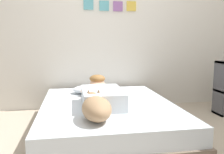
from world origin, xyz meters
TOP-DOWN VIEW (x-y plane):
  - ground_plane at (0.00, 0.00)m, footprint 11.68×11.68m
  - back_wall at (0.00, 1.43)m, footprint 3.84×0.12m
  - bed at (-0.21, 0.35)m, footprint 1.49×1.90m
  - pillow at (-0.33, 0.88)m, footprint 0.52×0.32m
  - person_lying at (-0.28, 0.36)m, footprint 0.43×0.92m
  - dog at (-0.39, -0.18)m, footprint 0.26×0.57m
  - coffee_cup at (0.06, 0.79)m, footprint 0.12×0.09m
  - cell_phone at (-0.24, 0.37)m, footprint 0.07×0.14m

SIDE VIEW (x-z plane):
  - ground_plane at x=0.00m, z-range 0.00..0.00m
  - bed at x=-0.21m, z-range 0.00..0.33m
  - cell_phone at x=-0.24m, z-range 0.33..0.34m
  - coffee_cup at x=0.06m, z-range 0.33..0.41m
  - pillow at x=-0.33m, z-range 0.33..0.44m
  - dog at x=-0.39m, z-range 0.33..0.54m
  - person_lying at x=-0.28m, z-range 0.30..0.57m
  - back_wall at x=0.00m, z-range 0.00..2.50m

